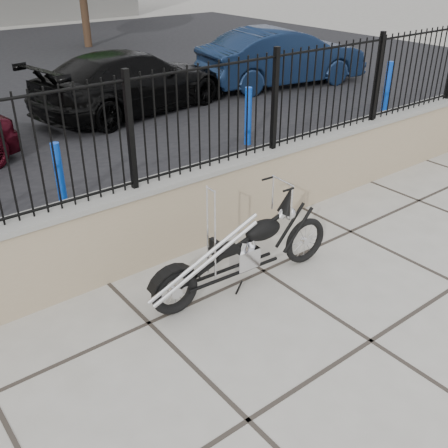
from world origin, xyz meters
name	(u,v)px	position (x,y,z in m)	size (l,w,h in m)	color
ground_plane	(371,341)	(0.00, 0.00, 0.00)	(90.00, 90.00, 0.00)	#99968E
retaining_wall	(210,203)	(0.00, 2.50, 0.48)	(14.00, 0.36, 0.96)	gray
iron_fence	(209,116)	(0.00, 2.50, 1.56)	(14.00, 0.08, 1.20)	black
chopper_motorcycle	(242,235)	(-0.39, 1.43, 0.64)	(2.13, 0.37, 1.28)	black
car_black	(132,82)	(2.03, 8.05, 0.66)	(1.84, 4.52, 1.31)	black
car_blue	(282,57)	(6.29, 7.85, 0.72)	(1.52, 4.35, 1.43)	#0E1C36
bollard_a	(60,178)	(-1.15, 4.34, 0.49)	(0.12, 0.12, 0.98)	blue
bollard_b	(248,116)	(2.61, 4.87, 0.52)	(0.13, 0.13, 1.05)	#0C1EB5
bollard_c	(387,87)	(6.44, 4.70, 0.53)	(0.13, 0.13, 1.07)	blue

